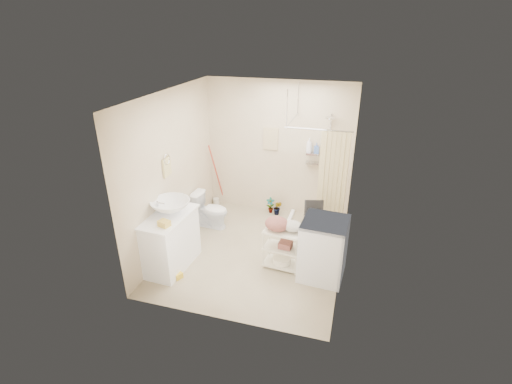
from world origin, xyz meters
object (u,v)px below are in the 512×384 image
vanity (170,241)px  toilet (211,210)px  washing_machine (323,249)px  laundry_rack (282,245)px

vanity → toilet: (0.12, 1.33, -0.11)m
washing_machine → laundry_rack: 0.63m
toilet → washing_machine: bearing=-108.7°
vanity → laundry_rack: size_ratio=1.30×
vanity → washing_machine: washing_machine is taller
vanity → toilet: size_ratio=1.51×
vanity → washing_machine: 2.34m
washing_machine → toilet: bearing=160.9°
washing_machine → vanity: bearing=-166.1°
toilet → washing_machine: 2.37m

